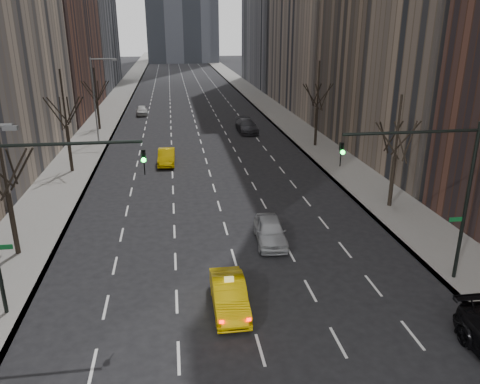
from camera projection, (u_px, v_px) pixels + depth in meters
name	position (u px, v px, depth m)	size (l,w,h in m)	color
sidewalk_left	(113.00, 106.00, 74.80)	(4.50, 320.00, 0.15)	slate
sidewalk_right	(264.00, 103.00, 78.14)	(4.50, 320.00, 0.15)	slate
tree_lw_b	(8.00, 194.00, 25.15)	(3.36, 3.50, 7.82)	black
tree_lw_c	(67.00, 127.00, 39.95)	(3.36, 3.50, 8.74)	black
tree_lw_d	(97.00, 101.00, 56.88)	(3.36, 3.50, 7.36)	black
tree_rw_b	(395.00, 157.00, 32.15)	(3.36, 3.50, 7.82)	black
tree_rw_c	(317.00, 109.00, 48.81)	(3.36, 3.50, 8.74)	black
traffic_mast_left	(28.00, 199.00, 19.35)	(6.69, 0.39, 8.00)	black
traffic_mast_right	(438.00, 179.00, 21.84)	(6.69, 0.39, 8.00)	black
streetlight_far	(97.00, 91.00, 49.83)	(2.83, 0.22, 9.00)	slate
taxi_sedan	(229.00, 295.00, 21.21)	(1.50, 4.29, 1.41)	#E2B704
silver_sedan_ahead	(270.00, 231.00, 27.77)	(1.74, 4.32, 1.47)	#A2A5AA
far_taxi	(167.00, 157.00, 43.54)	(1.50, 4.29, 1.41)	#EDBC04
far_suv_grey	(247.00, 126.00, 56.57)	(2.15, 5.30, 1.54)	#333338
far_car_white	(142.00, 110.00, 67.51)	(1.60, 3.98, 1.36)	silver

